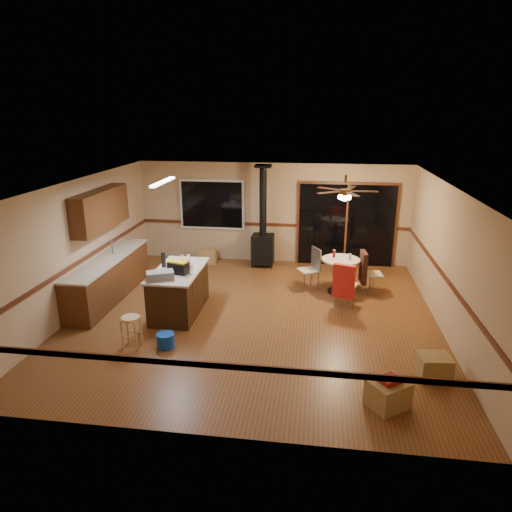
% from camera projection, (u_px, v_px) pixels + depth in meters
% --- Properties ---
extents(floor, '(7.00, 7.00, 0.00)m').
position_uv_depth(floor, '(254.00, 316.00, 8.98)').
color(floor, brown).
rests_on(floor, ground).
extents(ceiling, '(7.00, 7.00, 0.00)m').
position_uv_depth(ceiling, '(254.00, 184.00, 8.18)').
color(ceiling, silver).
rests_on(ceiling, ground).
extents(wall_back, '(7.00, 0.00, 7.00)m').
position_uv_depth(wall_back, '(273.00, 213.00, 11.88)').
color(wall_back, tan).
rests_on(wall_back, ground).
extents(wall_front, '(7.00, 0.00, 7.00)m').
position_uv_depth(wall_front, '(212.00, 343.00, 5.28)').
color(wall_front, tan).
rests_on(wall_front, ground).
extents(wall_left, '(0.00, 7.00, 7.00)m').
position_uv_depth(wall_left, '(79.00, 246.00, 9.03)').
color(wall_left, tan).
rests_on(wall_left, ground).
extents(wall_right, '(0.00, 7.00, 7.00)m').
position_uv_depth(wall_right, '(448.00, 261.00, 8.13)').
color(wall_right, tan).
rests_on(wall_right, ground).
extents(chair_rail, '(7.00, 7.00, 0.08)m').
position_uv_depth(chair_rail, '(254.00, 268.00, 8.67)').
color(chair_rail, '#512614').
rests_on(chair_rail, ground).
extents(window, '(1.72, 0.10, 1.32)m').
position_uv_depth(window, '(212.00, 205.00, 11.98)').
color(window, black).
rests_on(window, ground).
extents(sliding_door, '(2.52, 0.10, 2.10)m').
position_uv_depth(sliding_door, '(346.00, 226.00, 11.67)').
color(sliding_door, black).
rests_on(sliding_door, ground).
extents(lower_cabinets, '(0.60, 3.00, 0.86)m').
position_uv_depth(lower_cabinets, '(109.00, 279.00, 9.73)').
color(lower_cabinets, '#522B14').
rests_on(lower_cabinets, ground).
extents(countertop, '(0.64, 3.04, 0.04)m').
position_uv_depth(countertop, '(107.00, 259.00, 9.59)').
color(countertop, '#C2AE96').
rests_on(countertop, lower_cabinets).
extents(upper_cabinets, '(0.35, 2.00, 0.80)m').
position_uv_depth(upper_cabinets, '(101.00, 209.00, 9.49)').
color(upper_cabinets, '#522B14').
rests_on(upper_cabinets, ground).
extents(kitchen_island, '(0.88, 1.68, 0.90)m').
position_uv_depth(kitchen_island, '(179.00, 291.00, 9.03)').
color(kitchen_island, black).
rests_on(kitchen_island, ground).
extents(wood_stove, '(0.55, 0.50, 2.52)m').
position_uv_depth(wood_stove, '(263.00, 239.00, 11.66)').
color(wood_stove, black).
rests_on(wood_stove, ground).
extents(ceiling_fan, '(0.24, 0.24, 0.55)m').
position_uv_depth(ceiling_fan, '(345.00, 194.00, 9.48)').
color(ceiling_fan, brown).
rests_on(ceiling_fan, ceiling).
extents(fluorescent_strip, '(0.10, 1.20, 0.04)m').
position_uv_depth(fluorescent_strip, '(163.00, 182.00, 8.71)').
color(fluorescent_strip, white).
rests_on(fluorescent_strip, ceiling).
extents(toolbox_grey, '(0.56, 0.45, 0.15)m').
position_uv_depth(toolbox_grey, '(160.00, 275.00, 8.37)').
color(toolbox_grey, slate).
rests_on(toolbox_grey, kitchen_island).
extents(toolbox_black, '(0.43, 0.30, 0.21)m').
position_uv_depth(toolbox_black, '(178.00, 268.00, 8.67)').
color(toolbox_black, black).
rests_on(toolbox_black, kitchen_island).
extents(toolbox_yellow_lid, '(0.39, 0.28, 0.03)m').
position_uv_depth(toolbox_yellow_lid, '(178.00, 262.00, 8.63)').
color(toolbox_yellow_lid, gold).
rests_on(toolbox_yellow_lid, toolbox_black).
extents(box_on_island, '(0.28, 0.34, 0.19)m').
position_uv_depth(box_on_island, '(184.00, 263.00, 8.96)').
color(box_on_island, '#9A7944').
rests_on(box_on_island, kitchen_island).
extents(bottle_dark, '(0.12, 0.12, 0.31)m').
position_uv_depth(bottle_dark, '(164.00, 259.00, 9.00)').
color(bottle_dark, black).
rests_on(bottle_dark, kitchen_island).
extents(bottle_pink, '(0.07, 0.07, 0.21)m').
position_uv_depth(bottle_pink, '(182.00, 260.00, 9.13)').
color(bottle_pink, '#D84C8C').
rests_on(bottle_pink, kitchen_island).
extents(bottle_white, '(0.07, 0.07, 0.18)m').
position_uv_depth(bottle_white, '(188.00, 259.00, 9.24)').
color(bottle_white, white).
rests_on(bottle_white, kitchen_island).
extents(bar_stool, '(0.31, 0.31, 0.56)m').
position_uv_depth(bar_stool, '(132.00, 332.00, 7.74)').
color(bar_stool, tan).
rests_on(bar_stool, floor).
extents(blue_bucket, '(0.36, 0.36, 0.25)m').
position_uv_depth(blue_bucket, '(166.00, 341.00, 7.77)').
color(blue_bucket, '#0C3DAD').
rests_on(blue_bucket, floor).
extents(dining_table, '(0.83, 0.83, 0.78)m').
position_uv_depth(dining_table, '(340.00, 270.00, 10.00)').
color(dining_table, black).
rests_on(dining_table, ground).
extents(glass_red, '(0.07, 0.07, 0.17)m').
position_uv_depth(glass_red, '(334.00, 254.00, 10.01)').
color(glass_red, '#590C14').
rests_on(glass_red, dining_table).
extents(glass_cream, '(0.07, 0.07, 0.14)m').
position_uv_depth(glass_cream, '(350.00, 257.00, 9.83)').
color(glass_cream, beige).
rests_on(glass_cream, dining_table).
extents(chair_left, '(0.55, 0.55, 0.51)m').
position_uv_depth(chair_left, '(313.00, 264.00, 10.20)').
color(chair_left, '#B6AE87').
rests_on(chair_left, ground).
extents(chair_near, '(0.55, 0.58, 0.70)m').
position_uv_depth(chair_near, '(344.00, 281.00, 9.15)').
color(chair_near, '#B6AE87').
rests_on(chair_near, ground).
extents(chair_right, '(0.50, 0.46, 0.70)m').
position_uv_depth(chair_right, '(364.00, 267.00, 9.94)').
color(chair_right, '#B6AE87').
rests_on(chair_right, ground).
extents(box_under_window, '(0.48, 0.40, 0.36)m').
position_uv_depth(box_under_window, '(208.00, 256.00, 12.06)').
color(box_under_window, '#9A7944').
rests_on(box_under_window, floor).
extents(box_corner_a, '(0.66, 0.64, 0.38)m').
position_uv_depth(box_corner_a, '(388.00, 394.00, 6.20)').
color(box_corner_a, '#9A7944').
rests_on(box_corner_a, floor).
extents(box_corner_b, '(0.51, 0.45, 0.37)m').
position_uv_depth(box_corner_b, '(434.00, 367.00, 6.86)').
color(box_corner_b, '#9A7944').
rests_on(box_corner_b, floor).
extents(box_small_red, '(0.35, 0.34, 0.07)m').
position_uv_depth(box_small_red, '(390.00, 379.00, 6.13)').
color(box_small_red, maroon).
rests_on(box_small_red, box_corner_a).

